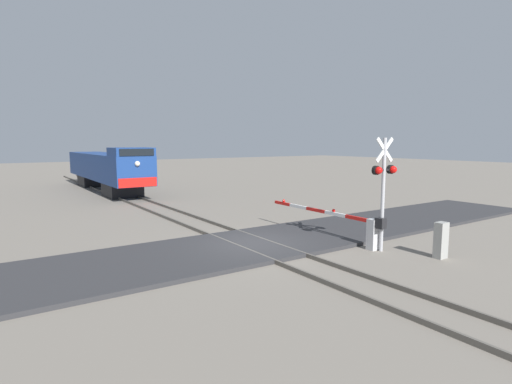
{
  "coord_description": "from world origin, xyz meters",
  "views": [
    {
      "loc": [
        -8.89,
        -13.27,
        4.18
      ],
      "look_at": [
        1.09,
        1.43,
        1.98
      ],
      "focal_mm": 28.47,
      "sensor_mm": 36.0,
      "label": 1
    }
  ],
  "objects_px": {
    "locomotive": "(107,168)",
    "crossing_signal": "(384,180)",
    "crossing_gate": "(354,224)",
    "utility_cabinet": "(441,240)"
  },
  "relations": [
    {
      "from": "locomotive",
      "to": "utility_cabinet",
      "type": "bearing_deg",
      "value": -80.52
    },
    {
      "from": "crossing_gate",
      "to": "utility_cabinet",
      "type": "relative_size",
      "value": 5.17
    },
    {
      "from": "crossing_signal",
      "to": "crossing_gate",
      "type": "xyz_separation_m",
      "value": [
        -0.13,
        1.31,
        -1.9
      ]
    },
    {
      "from": "locomotive",
      "to": "crossing_gate",
      "type": "bearing_deg",
      "value": -81.88
    },
    {
      "from": "crossing_signal",
      "to": "utility_cabinet",
      "type": "height_order",
      "value": "crossing_signal"
    },
    {
      "from": "crossing_gate",
      "to": "utility_cabinet",
      "type": "bearing_deg",
      "value": -70.22
    },
    {
      "from": "crossing_signal",
      "to": "utility_cabinet",
      "type": "relative_size",
      "value": 3.31
    },
    {
      "from": "locomotive",
      "to": "crossing_gate",
      "type": "height_order",
      "value": "locomotive"
    },
    {
      "from": "locomotive",
      "to": "crossing_signal",
      "type": "relative_size",
      "value": 3.95
    },
    {
      "from": "crossing_signal",
      "to": "utility_cabinet",
      "type": "distance_m",
      "value": 2.93
    }
  ]
}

